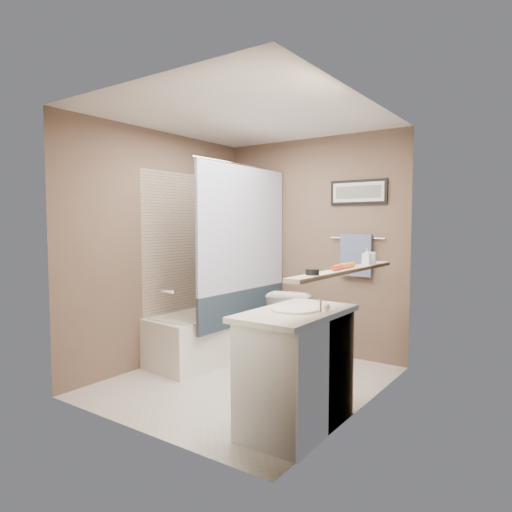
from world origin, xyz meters
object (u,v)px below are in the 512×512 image
Objects in this scene: toilet at (298,325)px; hair_brush_front at (338,267)px; bathtub at (213,334)px; vanity at (297,372)px; soap_bottle at (367,256)px; candle_bowl_near at (312,272)px; glass_jar at (371,258)px; hair_brush_back at (347,265)px.

hair_brush_front is (0.97, -1.12, 0.75)m from toilet.
vanity is at bearing -24.85° from bathtub.
vanity reaches higher than toilet.
soap_bottle is (0.00, 0.54, 0.05)m from hair_brush_front.
hair_brush_front reaches higher than candle_bowl_near.
soap_bottle is at bearing 139.04° from toilet.
glass_jar reaches higher than bathtub.
glass_jar reaches higher than toilet.
bathtub is 10.96× the size of soap_bottle.
bathtub is at bearing 178.39° from glass_jar.
candle_bowl_near is 0.41× the size of hair_brush_back.
vanity is at bearing -124.06° from hair_brush_front.
hair_brush_front is at bearing -90.00° from glass_jar.
vanity is 0.87m from hair_brush_back.
toilet is at bearing 135.08° from hair_brush_back.
hair_brush_front is at bearing 90.00° from candle_bowl_near.
hair_brush_front is (0.19, 0.27, 0.74)m from vanity.
vanity is 4.09× the size of hair_brush_front.
candle_bowl_near is at bearing -25.14° from bathtub.
candle_bowl_near is (0.97, -1.52, 0.75)m from toilet.
glass_jar is (0.00, 0.64, 0.03)m from hair_brush_front.
hair_brush_front is (0.00, 0.40, 0.00)m from candle_bowl_near.
bathtub is at bearing 147.05° from vanity.
bathtub is 2.11m from hair_brush_front.
candle_bowl_near is (0.19, -0.12, 0.73)m from vanity.
bathtub is at bearing 163.21° from hair_brush_back.
bathtub is at bearing 158.86° from hair_brush_front.
hair_brush_front reaches higher than bathtub.
hair_brush_front reaches higher than vanity.
soap_bottle reaches higher than hair_brush_front.
bathtub is 0.93m from toilet.
vanity is at bearing -101.45° from glass_jar.
toilet is 1.66m from hair_brush_front.
candle_bowl_near reaches higher than vanity.
soap_bottle is at bearing 1.43° from bathtub.
vanity is at bearing -102.80° from soap_bottle.
toilet is 1.39m from soap_bottle.
vanity is at bearing 146.15° from candle_bowl_near.
candle_bowl_near is 1.04m from glass_jar.
candle_bowl_near is 0.40m from hair_brush_front.
bathtub is 1.87m from vanity.
candle_bowl_near is (1.79, -1.09, 0.89)m from bathtub.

